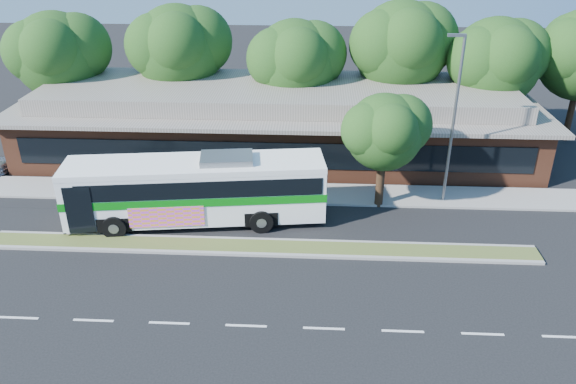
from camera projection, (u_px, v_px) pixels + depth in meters
name	position (u px, v px, depth m)	size (l,w,h in m)	color
ground	(259.00, 255.00, 26.09)	(120.00, 120.00, 0.00)	black
median_strip	(260.00, 247.00, 26.59)	(26.00, 1.10, 0.15)	#495222
sidewalk	(270.00, 193.00, 31.78)	(44.00, 2.60, 0.12)	gray
plaza_building	(278.00, 120.00, 36.76)	(33.20, 11.20, 4.45)	brown
lamp_post	(453.00, 116.00, 28.82)	(0.93, 0.18, 9.07)	slate
tree_bg_a	(64.00, 53.00, 37.71)	(6.47, 5.80, 8.63)	black
tree_bg_b	(184.00, 47.00, 38.10)	(6.69, 6.00, 9.00)	black
tree_bg_c	(301.00, 60.00, 37.07)	(6.24, 5.60, 8.26)	black
tree_bg_d	(407.00, 45.00, 37.27)	(6.91, 6.20, 9.37)	black
tree_bg_e	(501.00, 60.00, 36.39)	(6.47, 5.80, 8.50)	black
transit_bus	(197.00, 186.00, 28.10)	(13.13, 4.46, 3.62)	white
sidewalk_tree	(390.00, 130.00, 28.69)	(4.47, 4.01, 6.24)	black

